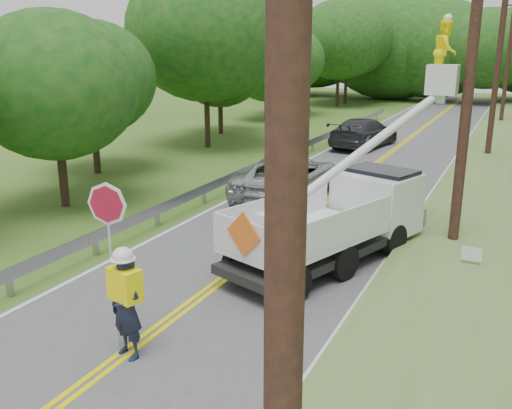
% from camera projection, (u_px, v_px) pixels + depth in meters
% --- Properties ---
extents(ground, '(140.00, 140.00, 0.00)m').
position_uv_depth(ground, '(122.00, 357.00, 10.67)').
color(ground, '#2F5619').
rests_on(ground, ground).
extents(road, '(7.20, 96.00, 0.03)m').
position_uv_depth(road, '(340.00, 191.00, 22.82)').
color(road, '#4A4A4D').
rests_on(road, ground).
extents(guardrail, '(0.18, 48.00, 0.77)m').
position_uv_depth(guardrail, '(261.00, 165.00, 25.12)').
color(guardrail, '#919498').
rests_on(guardrail, ground).
extents(utility_poles, '(1.60, 43.30, 10.00)m').
position_uv_depth(utility_poles, '(490.00, 59.00, 21.92)').
color(utility_poles, black).
rests_on(utility_poles, ground).
extents(treeline_left, '(9.49, 55.20, 10.58)m').
position_uv_depth(treeline_left, '(269.00, 46.00, 39.63)').
color(treeline_left, '#332319').
rests_on(treeline_left, ground).
extents(treeline_horizon, '(57.55, 14.16, 11.25)m').
position_uv_depth(treeline_horizon, '(474.00, 49.00, 57.43)').
color(treeline_horizon, '#0E4716').
rests_on(treeline_horizon, ground).
extents(flagger, '(1.26, 0.67, 3.35)m').
position_uv_depth(flagger, '(125.00, 299.00, 10.35)').
color(flagger, '#191E33').
rests_on(flagger, road).
extents(bucket_truck, '(4.72, 6.84, 6.44)m').
position_uv_depth(bucket_truck, '(356.00, 204.00, 15.48)').
color(bucket_truck, black).
rests_on(bucket_truck, road).
extents(suv_silver, '(3.18, 6.30, 1.71)m').
position_uv_depth(suv_silver, '(288.00, 176.00, 21.59)').
color(suv_silver, '#B1B3B7').
rests_on(suv_silver, road).
extents(suv_darkgrey, '(3.25, 6.12, 1.69)m').
position_uv_depth(suv_darkgrey, '(364.00, 133.00, 32.55)').
color(suv_darkgrey, '#323339').
rests_on(suv_darkgrey, road).
extents(stop_sign_permanent, '(0.44, 0.40, 2.68)m').
position_uv_depth(stop_sign_permanent, '(306.00, 122.00, 30.16)').
color(stop_sign_permanent, '#919498').
rests_on(stop_sign_permanent, ground).
extents(yard_sign, '(0.51, 0.04, 0.75)m').
position_uv_depth(yard_sign, '(471.00, 255.00, 14.37)').
color(yard_sign, white).
rests_on(yard_sign, ground).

